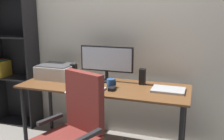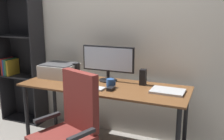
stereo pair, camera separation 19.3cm
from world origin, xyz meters
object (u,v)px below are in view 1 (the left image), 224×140
(coffee_mug, at_px, (111,83))
(laptop, at_px, (168,90))
(bookshelf, at_px, (14,59))
(speaker_left, at_px, (74,71))
(mouse, at_px, (112,89))
(keyboard, at_px, (91,88))
(office_chair, at_px, (74,138))
(printer, at_px, (56,71))
(desk, at_px, (104,93))
(speaker_right, at_px, (142,77))
(monitor, at_px, (107,61))

(coffee_mug, bearing_deg, laptop, 6.40)
(bookshelf, bearing_deg, speaker_left, -8.82)
(mouse, height_order, coffee_mug, coffee_mug)
(keyboard, bearing_deg, mouse, 7.65)
(keyboard, height_order, speaker_left, speaker_left)
(keyboard, relative_size, office_chair, 0.29)
(office_chair, bearing_deg, mouse, 93.47)
(mouse, height_order, printer, printer)
(desk, distance_m, mouse, 0.21)
(coffee_mug, bearing_deg, bookshelf, 166.27)
(speaker_right, relative_size, bookshelf, 0.09)
(laptop, bearing_deg, speaker_left, 173.45)
(coffee_mug, bearing_deg, printer, 167.34)
(desk, bearing_deg, speaker_right, 24.94)
(desk, bearing_deg, coffee_mug, -22.37)
(monitor, bearing_deg, speaker_left, -178.89)
(laptop, height_order, bookshelf, bookshelf)
(monitor, bearing_deg, laptop, -12.65)
(desk, bearing_deg, laptop, 2.23)
(bookshelf, bearing_deg, office_chair, -35.87)
(speaker_right, distance_m, bookshelf, 1.77)
(keyboard, distance_m, speaker_left, 0.50)
(laptop, distance_m, speaker_left, 1.12)
(keyboard, distance_m, speaker_right, 0.56)
(printer, height_order, bookshelf, bookshelf)
(laptop, xyz_separation_m, bookshelf, (-2.06, 0.30, 0.14))
(speaker_left, relative_size, office_chair, 0.17)
(desk, xyz_separation_m, monitor, (-0.03, 0.18, 0.31))
(monitor, height_order, printer, monitor)
(coffee_mug, relative_size, office_chair, 0.10)
(keyboard, distance_m, laptop, 0.77)
(coffee_mug, xyz_separation_m, printer, (-0.73, 0.16, 0.04))
(monitor, height_order, office_chair, monitor)
(desk, relative_size, laptop, 5.58)
(laptop, bearing_deg, mouse, -162.37)
(desk, xyz_separation_m, speaker_right, (0.38, 0.18, 0.17))
(laptop, relative_size, printer, 0.80)
(mouse, xyz_separation_m, printer, (-0.78, 0.26, 0.06))
(keyboard, relative_size, coffee_mug, 2.95)
(laptop, distance_m, speaker_right, 0.34)
(desk, height_order, monitor, monitor)
(monitor, xyz_separation_m, mouse, (0.17, -0.32, -0.21))
(monitor, xyz_separation_m, speaker_left, (-0.41, -0.01, -0.14))
(monitor, relative_size, speaker_left, 3.56)
(speaker_left, relative_size, printer, 0.43)
(keyboard, bearing_deg, monitor, 84.20)
(coffee_mug, distance_m, bookshelf, 1.53)
(printer, relative_size, bookshelf, 0.22)
(desk, height_order, speaker_left, speaker_left)
(speaker_left, bearing_deg, coffee_mug, -21.94)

